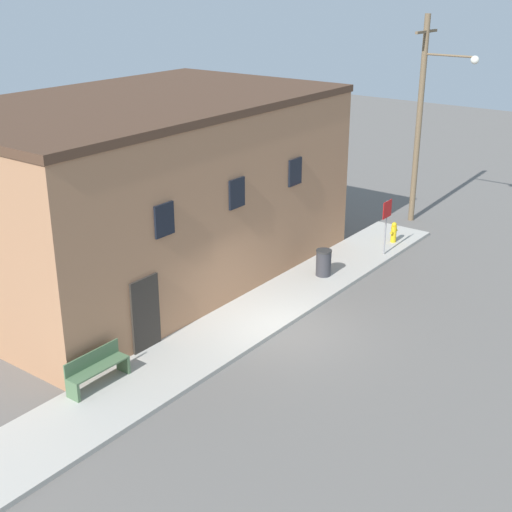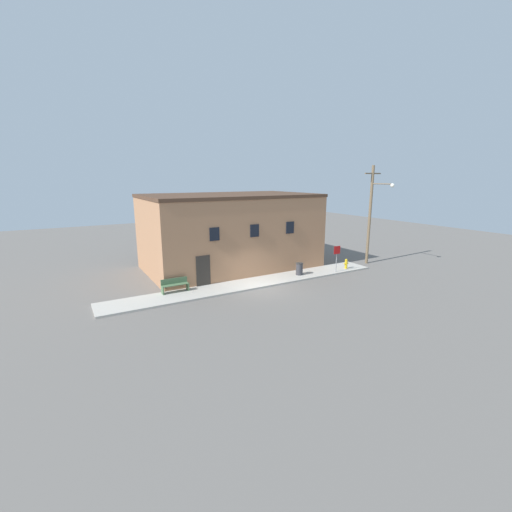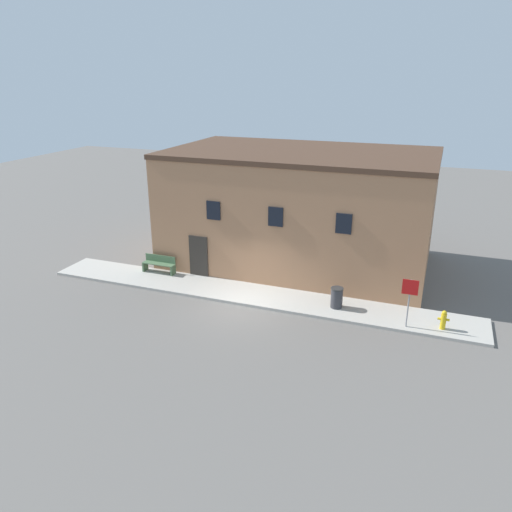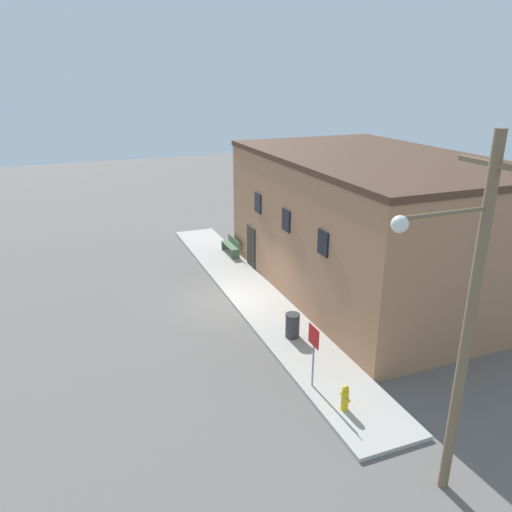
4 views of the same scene
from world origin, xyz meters
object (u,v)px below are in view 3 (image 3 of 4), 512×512
bench (159,264)px  trash_bin (337,298)px  fire_hydrant (443,320)px  stop_sign (409,294)px

bench → trash_bin: 9.35m
bench → fire_hydrant: bearing=-5.2°
stop_sign → bench: stop_sign is taller
fire_hydrant → stop_sign: stop_sign is taller
bench → stop_sign: bearing=-7.3°
trash_bin → stop_sign: bearing=-14.1°
trash_bin → fire_hydrant: bearing=-5.5°
fire_hydrant → bench: bearing=174.8°
fire_hydrant → stop_sign: bearing=-166.6°
fire_hydrant → trash_bin: size_ratio=0.87×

